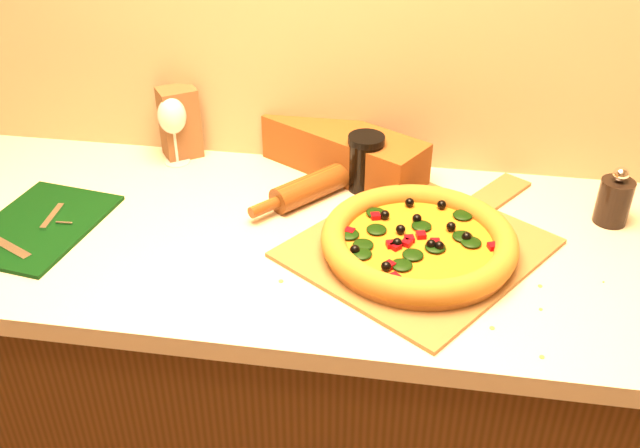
{
  "coord_description": "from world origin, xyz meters",
  "views": [
    {
      "loc": [
        0.21,
        0.25,
        1.7
      ],
      "look_at": [
        0.04,
        1.38,
        0.96
      ],
      "focal_mm": 40.0,
      "sensor_mm": 36.0,
      "label": 1
    }
  ],
  "objects_px": {
    "pizza": "(419,242)",
    "dark_jar": "(366,162)",
    "cutting_board": "(37,226)",
    "rolling_pin": "(329,180)",
    "pepper_grinder": "(614,200)",
    "wine_glass": "(172,118)",
    "pizza_peel": "(423,244)"
  },
  "relations": [
    {
      "from": "pizza",
      "to": "dark_jar",
      "type": "height_order",
      "value": "dark_jar"
    },
    {
      "from": "cutting_board",
      "to": "rolling_pin",
      "type": "height_order",
      "value": "rolling_pin"
    },
    {
      "from": "pizza",
      "to": "cutting_board",
      "type": "xyz_separation_m",
      "value": [
        -0.77,
        -0.02,
        -0.03
      ]
    },
    {
      "from": "pepper_grinder",
      "to": "dark_jar",
      "type": "relative_size",
      "value": 0.99
    },
    {
      "from": "pepper_grinder",
      "to": "rolling_pin",
      "type": "bearing_deg",
      "value": 176.92
    },
    {
      "from": "cutting_board",
      "to": "rolling_pin",
      "type": "bearing_deg",
      "value": 31.68
    },
    {
      "from": "cutting_board",
      "to": "pepper_grinder",
      "type": "bearing_deg",
      "value": 18.85
    },
    {
      "from": "rolling_pin",
      "to": "dark_jar",
      "type": "height_order",
      "value": "dark_jar"
    },
    {
      "from": "cutting_board",
      "to": "wine_glass",
      "type": "bearing_deg",
      "value": 67.72
    },
    {
      "from": "rolling_pin",
      "to": "dark_jar",
      "type": "xyz_separation_m",
      "value": [
        0.08,
        0.03,
        0.04
      ]
    },
    {
      "from": "pizza",
      "to": "dark_jar",
      "type": "xyz_separation_m",
      "value": [
        -0.13,
        0.24,
        0.03
      ]
    },
    {
      "from": "cutting_board",
      "to": "rolling_pin",
      "type": "xyz_separation_m",
      "value": [
        0.57,
        0.24,
        0.02
      ]
    },
    {
      "from": "pepper_grinder",
      "to": "cutting_board",
      "type": "bearing_deg",
      "value": -169.73
    },
    {
      "from": "pizza_peel",
      "to": "cutting_board",
      "type": "height_order",
      "value": "cutting_board"
    },
    {
      "from": "pizza",
      "to": "wine_glass",
      "type": "xyz_separation_m",
      "value": [
        -0.58,
        0.29,
        0.08
      ]
    },
    {
      "from": "wine_glass",
      "to": "cutting_board",
      "type": "bearing_deg",
      "value": -120.86
    },
    {
      "from": "pizza",
      "to": "pepper_grinder",
      "type": "bearing_deg",
      "value": 25.62
    },
    {
      "from": "rolling_pin",
      "to": "dark_jar",
      "type": "distance_m",
      "value": 0.09
    },
    {
      "from": "pizza",
      "to": "dark_jar",
      "type": "relative_size",
      "value": 2.92
    },
    {
      "from": "pizza_peel",
      "to": "wine_glass",
      "type": "bearing_deg",
      "value": -169.17
    },
    {
      "from": "pizza",
      "to": "rolling_pin",
      "type": "height_order",
      "value": "pizza"
    },
    {
      "from": "pizza",
      "to": "rolling_pin",
      "type": "bearing_deg",
      "value": 133.28
    },
    {
      "from": "pepper_grinder",
      "to": "wine_glass",
      "type": "height_order",
      "value": "wine_glass"
    },
    {
      "from": "pizza_peel",
      "to": "pizza",
      "type": "distance_m",
      "value": 0.05
    },
    {
      "from": "pepper_grinder",
      "to": "pizza_peel",
      "type": "bearing_deg",
      "value": -158.2
    },
    {
      "from": "pizza",
      "to": "rolling_pin",
      "type": "distance_m",
      "value": 0.3
    },
    {
      "from": "wine_glass",
      "to": "dark_jar",
      "type": "relative_size",
      "value": 1.28
    },
    {
      "from": "pizza_peel",
      "to": "wine_glass",
      "type": "height_order",
      "value": "wine_glass"
    },
    {
      "from": "rolling_pin",
      "to": "dark_jar",
      "type": "relative_size",
      "value": 2.65
    },
    {
      "from": "wine_glass",
      "to": "pepper_grinder",
      "type": "bearing_deg",
      "value": -6.41
    },
    {
      "from": "pizza_peel",
      "to": "cutting_board",
      "type": "distance_m",
      "value": 0.78
    },
    {
      "from": "cutting_board",
      "to": "rolling_pin",
      "type": "relative_size",
      "value": 0.98
    }
  ]
}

